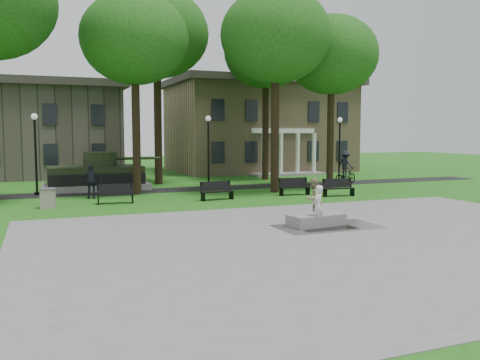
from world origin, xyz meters
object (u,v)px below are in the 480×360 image
Objects in this scene: friend_watching at (313,199)px; cyclist at (345,170)px; skateboarder at (318,206)px; trash_bin at (48,198)px; park_bench_0 at (115,193)px; concrete_block at (316,220)px.

cyclist is at bearing -155.40° from friend_watching.
skateboarder is 0.68× the size of cyclist.
cyclist is at bearing 13.80° from trash_bin.
park_bench_0 is (-6.94, 8.10, -0.36)m from friend_watching.
cyclist reaches higher than trash_bin.
skateboarder is at bearing 38.16° from friend_watching.
trash_bin is at bearing 137.08° from concrete_block.
cyclist is (10.45, 14.08, 0.14)m from skateboarder.
friend_watching is (0.71, 1.56, 0.06)m from skateboarder.
concrete_block is 0.66m from skateboarder.
friend_watching reaches higher than skateboarder.
friend_watching reaches higher than park_bench_0.
concrete_block is 0.94× the size of cyclist.
concrete_block is at bearing 124.65° from cyclist.
concrete_block is at bearing -153.47° from skateboarder.
cyclist is 1.28× the size of park_bench_0.
concrete_block is at bearing -42.92° from trash_bin.
friend_watching is 10.67m from park_bench_0.
cyclist is at bearing 53.13° from concrete_block.
trash_bin is (-10.16, 7.63, -0.40)m from friend_watching.
cyclist is at bearing -169.19° from skateboarder.
cyclist is (10.34, 13.79, 0.71)m from concrete_block.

